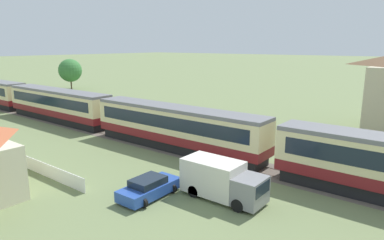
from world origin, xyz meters
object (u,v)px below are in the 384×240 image
at_px(passenger_train, 178,126).
at_px(parked_car_blue, 149,188).
at_px(yard_tree_1, 70,70).
at_px(delivery_truck_grey, 221,180).

bearing_deg(passenger_train, parked_car_blue, -60.09).
distance_m(passenger_train, yard_tree_1, 52.09).
xyz_separation_m(passenger_train, yard_tree_1, (-48.07, 19.97, 1.82)).
relative_size(passenger_train, delivery_truck_grey, 17.96).
xyz_separation_m(parked_car_blue, delivery_truck_grey, (3.77, 2.72, 0.61)).
distance_m(passenger_train, delivery_truck_grey, 10.96).
relative_size(passenger_train, parked_car_blue, 22.68).
xyz_separation_m(passenger_train, parked_car_blue, (5.17, -8.98, -1.64)).
height_order(passenger_train, yard_tree_1, yard_tree_1).
height_order(delivery_truck_grey, yard_tree_1, yard_tree_1).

